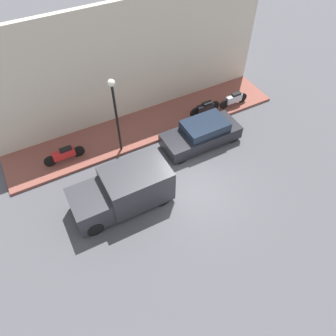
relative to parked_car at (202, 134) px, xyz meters
name	(u,v)px	position (x,y,z in m)	size (l,w,h in m)	color
ground_plane	(192,189)	(-2.52, 2.05, -0.67)	(60.00, 60.00, 0.00)	#47474C
sidewalk	(147,126)	(2.53, 2.05, -0.59)	(2.75, 15.57, 0.15)	brown
building_facade	(131,63)	(4.05, 2.05, 2.58)	(0.30, 15.57, 6.49)	beige
parked_car	(202,134)	(0.00, 0.00, 0.00)	(1.73, 4.19, 1.38)	black
delivery_van	(123,190)	(-1.72, 5.23, 0.30)	(2.02, 4.45, 1.90)	#2D2D33
scooter_silver	(234,99)	(1.72, -3.33, -0.08)	(0.30, 1.90, 0.81)	#B7B7BF
motorcycle_black	(205,108)	(1.87, -1.41, -0.10)	(0.30, 1.94, 0.75)	black
motorcycle_red	(64,154)	(2.03, 6.86, -0.07)	(0.30, 2.08, 0.81)	#B21E1E
streetlamp	(115,106)	(1.47, 4.04, 2.33)	(0.34, 0.34, 4.26)	black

